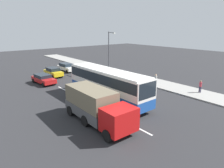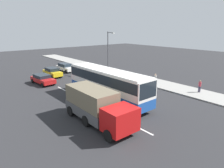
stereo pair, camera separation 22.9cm
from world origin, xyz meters
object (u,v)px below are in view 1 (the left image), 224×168
car_yellow_taxi (53,72)px  coach_bus (107,82)px  street_lamp (109,50)px  cargo_truck (96,105)px  pedestrian_near_curb (200,86)px  pedestrian_at_crossing (156,79)px  car_red_compact (43,79)px  car_white_minivan (66,67)px

car_yellow_taxi → coach_bus: bearing=-2.1°
street_lamp → cargo_truck: bearing=-41.6°
pedestrian_near_curb → pedestrian_at_crossing: (-5.52, -2.03, 0.10)m
cargo_truck → car_yellow_taxi: cargo_truck is taller
car_red_compact → pedestrian_near_curb: bearing=33.4°
pedestrian_near_curb → street_lamp: 16.33m
car_white_minivan → street_lamp: 9.47m
car_yellow_taxi → car_white_minivan: car_yellow_taxi is taller
coach_bus → street_lamp: bearing=140.1°
cargo_truck → pedestrian_near_curb: size_ratio=4.95×
cargo_truck → car_red_compact: size_ratio=1.63×
car_yellow_taxi → car_white_minivan: (-2.63, 3.73, -0.01)m
car_white_minivan → street_lamp: bearing=30.6°
street_lamp → car_yellow_taxi: bearing=-119.0°
cargo_truck → car_yellow_taxi: size_ratio=1.81×
pedestrian_near_curb → cargo_truck: bearing=-21.4°
car_red_compact → coach_bus: bearing=9.1°
car_red_compact → pedestrian_near_curb: size_ratio=3.04×
car_red_compact → car_yellow_taxi: car_yellow_taxi is taller
coach_bus → car_yellow_taxi: 15.24m
cargo_truck → car_red_compact: 15.57m
pedestrian_near_curb → car_white_minivan: bearing=-88.2°
cargo_truck → pedestrian_near_curb: (1.65, 14.83, -0.55)m
car_yellow_taxi → pedestrian_at_crossing: size_ratio=2.49×
cargo_truck → pedestrian_at_crossing: size_ratio=4.50×
pedestrian_near_curb → pedestrian_at_crossing: size_ratio=0.91×
coach_bus → pedestrian_at_crossing: (-0.13, 8.69, -1.10)m
coach_bus → pedestrian_at_crossing: bearing=90.1°
car_red_compact → street_lamp: street_lamp is taller
car_red_compact → pedestrian_at_crossing: pedestrian_at_crossing is taller
car_red_compact → car_yellow_taxi: (-3.41, 3.01, 0.05)m
car_yellow_taxi → street_lamp: (4.73, 8.52, 3.53)m
car_white_minivan → pedestrian_at_crossing: 18.37m
cargo_truck → car_red_compact: cargo_truck is taller
car_red_compact → street_lamp: bearing=78.1°
pedestrian_at_crossing → street_lamp: (-10.31, -0.20, 3.19)m
cargo_truck → pedestrian_at_crossing: 13.38m
car_red_compact → pedestrian_near_curb: 22.00m
car_yellow_taxi → cargo_truck: bearing=-14.4°
coach_bus → pedestrian_near_curb: size_ratio=7.62×
cargo_truck → street_lamp: size_ratio=1.05×
coach_bus → cargo_truck: size_ratio=1.54×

